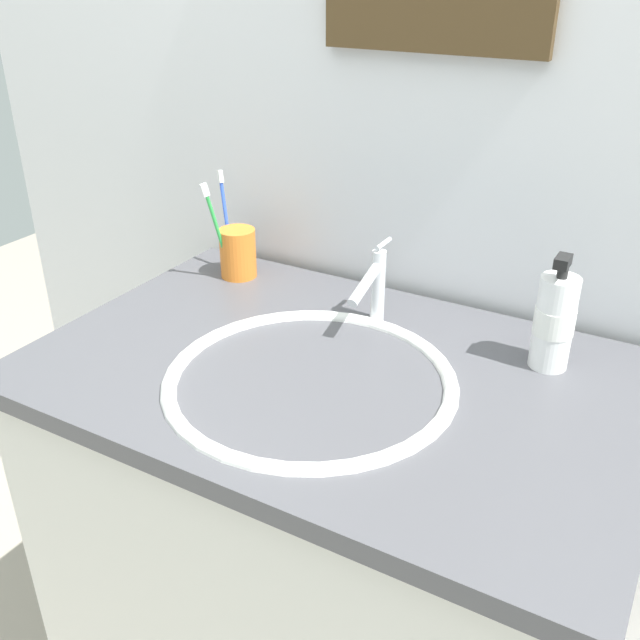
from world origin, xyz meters
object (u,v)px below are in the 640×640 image
(faucet, at_px, (375,284))
(toothbrush_cup, at_px, (238,253))
(toothbrush_blue, at_px, (225,214))
(soap_dispenser, at_px, (554,321))
(toothbrush_green, at_px, (216,226))

(faucet, xyz_separation_m, toothbrush_cup, (-0.32, 0.05, -0.03))
(toothbrush_blue, relative_size, soap_dispenser, 1.03)
(faucet, xyz_separation_m, toothbrush_green, (-0.34, 0.01, 0.04))
(toothbrush_green, relative_size, soap_dispenser, 1.03)
(faucet, height_order, toothbrush_cup, faucet)
(faucet, height_order, toothbrush_green, toothbrush_green)
(toothbrush_cup, distance_m, toothbrush_blue, 0.08)
(toothbrush_blue, relative_size, toothbrush_green, 1.00)
(toothbrush_blue, xyz_separation_m, soap_dispenser, (0.66, -0.07, -0.04))
(soap_dispenser, bearing_deg, toothbrush_green, 179.48)
(toothbrush_cup, distance_m, toothbrush_green, 0.08)
(toothbrush_blue, bearing_deg, toothbrush_cup, -28.37)
(toothbrush_green, xyz_separation_m, soap_dispenser, (0.64, -0.01, -0.04))
(faucet, height_order, toothbrush_blue, toothbrush_blue)
(toothbrush_green, bearing_deg, toothbrush_cup, 64.71)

